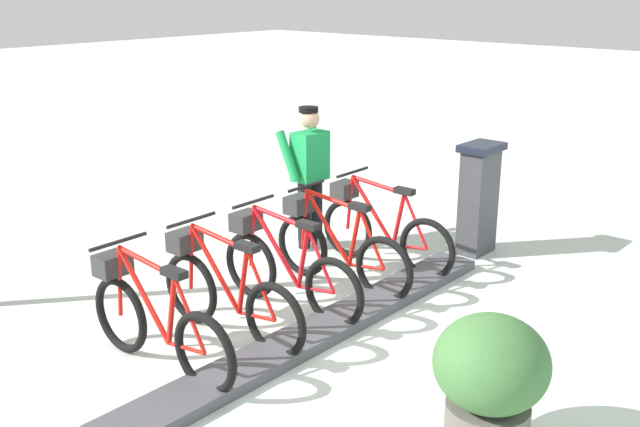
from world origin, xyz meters
The scene contains 10 objects.
ground_plane centered at (0.00, 0.00, 0.00)m, with size 60.00×60.00×0.00m, color beige.
dock_rail_base centered at (0.00, 0.00, 0.05)m, with size 0.44×4.56×0.10m, color #47474C.
payment_kiosk centered at (0.05, -2.76, 0.67)m, with size 0.36×0.52×1.28m.
bike_docked_0 centered at (0.62, -1.68, 0.43)m, with size 1.72×0.54×1.02m.
bike_docked_1 centered at (0.62, -0.93, 0.43)m, with size 1.72×0.54×1.02m.
bike_docked_2 centered at (0.62, -0.17, 0.43)m, with size 1.72×0.54×1.02m.
bike_docked_3 centered at (0.62, 0.58, 0.43)m, with size 1.72×0.54×1.02m.
bike_docked_4 centered at (0.62, 1.33, 0.43)m, with size 1.72×0.54×1.02m.
worker_near_rack centered at (1.61, -1.62, 0.91)m, with size 0.47×0.63×1.66m.
planter_bush centered at (-1.93, 0.55, 0.54)m, with size 0.76×0.76×0.97m.
Camera 1 is at (-3.92, 4.49, 3.01)m, focal length 41.59 mm.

